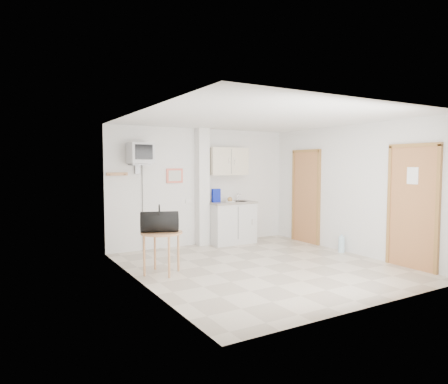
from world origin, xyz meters
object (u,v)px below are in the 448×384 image
crt_television (140,154)px  water_bottle (341,244)px  round_table (162,237)px  duffel_bag (159,222)px

crt_television → water_bottle: 4.32m
crt_television → water_bottle: (3.43, -1.93, -1.78)m
round_table → water_bottle: (3.63, -0.35, -0.43)m
crt_television → round_table: bearing=-97.2°
round_table → duffel_bag: size_ratio=1.01×
round_table → duffel_bag: duffel_bag is taller
round_table → water_bottle: 3.67m
duffel_bag → water_bottle: 3.74m
crt_television → round_table: size_ratio=3.20×
crt_television → water_bottle: bearing=-29.4°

